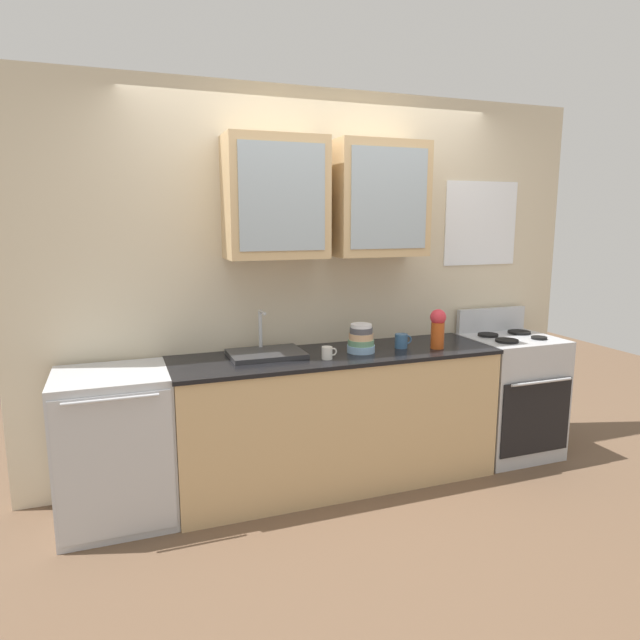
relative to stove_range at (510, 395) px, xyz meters
name	(u,v)px	position (x,y,z in m)	size (l,w,h in m)	color
ground_plane	(336,481)	(-1.39, 0.00, -0.45)	(10.00, 10.00, 0.00)	brown
back_wall_unit	(321,267)	(-1.39, 0.31, 0.97)	(3.98, 0.42, 2.58)	beige
counter	(336,418)	(-1.39, 0.00, -0.01)	(2.13, 0.62, 0.89)	tan
stove_range	(510,395)	(0.00, 0.00, 0.00)	(0.63, 0.61, 1.07)	silver
sink_faucet	(266,353)	(-1.84, 0.08, 0.46)	(0.47, 0.34, 0.28)	#2D2D30
bowl_stack	(361,339)	(-1.23, -0.03, 0.52)	(0.18, 0.18, 0.19)	#8CB7E0
vase	(438,327)	(-0.71, -0.11, 0.58)	(0.11, 0.11, 0.27)	#BF4C19
cup_near_sink	(327,353)	(-1.50, -0.13, 0.47)	(0.10, 0.07, 0.08)	silver
cup_near_bowls	(401,341)	(-0.93, -0.01, 0.48)	(0.12, 0.09, 0.10)	#38608C
dishwasher	(115,447)	(-2.77, 0.00, -0.01)	(0.64, 0.60, 0.89)	silver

